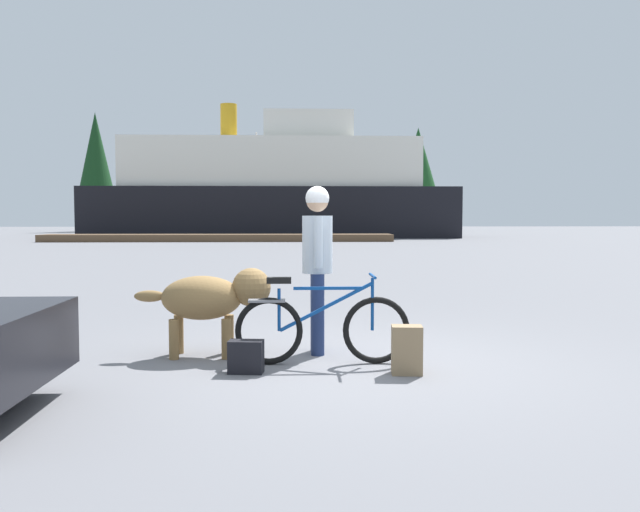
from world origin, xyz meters
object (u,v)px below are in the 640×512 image
object	(u,v)px
person_cyclist	(317,252)
dog	(212,298)
sailboat_moored	(257,229)
backpack	(407,350)
ferry_boat	(274,190)
bicycle	(321,327)
handbag_pannier	(246,357)

from	to	relation	value
person_cyclist	dog	distance (m)	1.20
dog	sailboat_moored	world-z (taller)	sailboat_moored
backpack	ferry_boat	size ratio (longest dim) A/B	0.02
bicycle	backpack	bearing A→B (deg)	-29.79
bicycle	backpack	xyz separation A→B (m)	(0.78, -0.44, -0.14)
person_cyclist	backpack	bearing A→B (deg)	-50.89
ferry_boat	sailboat_moored	xyz separation A→B (m)	(-1.39, 4.19, -2.66)
handbag_pannier	person_cyclist	bearing A→B (deg)	51.30
bicycle	backpack	distance (m)	0.90
handbag_pannier	ferry_boat	distance (m)	39.17
handbag_pannier	ferry_boat	world-z (taller)	ferry_boat
person_cyclist	dog	size ratio (longest dim) A/B	1.26
ferry_boat	bicycle	bearing A→B (deg)	-87.70
dog	ferry_boat	size ratio (longest dim) A/B	0.06
handbag_pannier	ferry_boat	xyz separation A→B (m)	(-0.84, 39.05, 2.99)
backpack	ferry_boat	xyz separation A→B (m)	(-2.33, 39.15, 2.92)
person_cyclist	handbag_pannier	bearing A→B (deg)	-128.70
person_cyclist	sailboat_moored	distance (m)	42.47
backpack	sailboat_moored	distance (m)	43.50
person_cyclist	backpack	xyz separation A→B (m)	(0.79, -0.98, -0.85)
dog	handbag_pannier	world-z (taller)	dog
handbag_pannier	backpack	bearing A→B (deg)	-3.98
person_cyclist	dog	bearing A→B (deg)	-174.51
dog	sailboat_moored	bearing A→B (deg)	92.46
handbag_pannier	bicycle	bearing A→B (deg)	25.41
bicycle	handbag_pannier	size ratio (longest dim) A/B	5.40
backpack	sailboat_moored	xyz separation A→B (m)	(-3.72, 43.34, 0.26)
bicycle	ferry_boat	distance (m)	38.84
dog	person_cyclist	bearing A→B (deg)	5.49
sailboat_moored	person_cyclist	bearing A→B (deg)	-86.05
dog	handbag_pannier	size ratio (longest dim) A/B	4.42
bicycle	person_cyclist	xyz separation A→B (m)	(-0.02, 0.53, 0.71)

